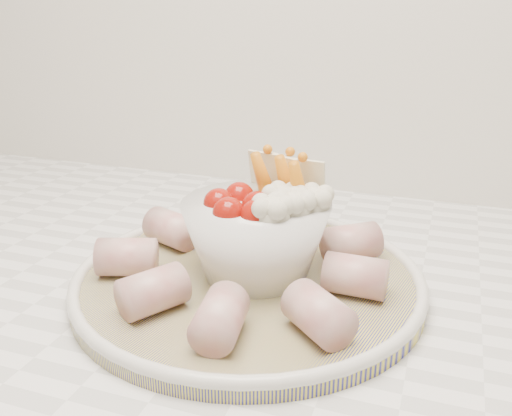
% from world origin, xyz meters
% --- Properties ---
extents(serving_platter, '(0.40, 0.40, 0.02)m').
position_xyz_m(serving_platter, '(0.01, 1.42, 0.93)').
color(serving_platter, navy).
rests_on(serving_platter, kitchen_counter).
extents(veggie_bowl, '(0.14, 0.14, 0.12)m').
position_xyz_m(veggie_bowl, '(0.02, 1.43, 0.98)').
color(veggie_bowl, white).
rests_on(veggie_bowl, serving_platter).
extents(cured_meat_rolls, '(0.28, 0.29, 0.04)m').
position_xyz_m(cured_meat_rolls, '(0.01, 1.42, 0.95)').
color(cured_meat_rolls, '#B15351').
rests_on(cured_meat_rolls, serving_platter).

